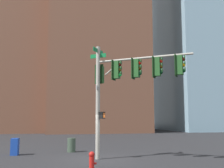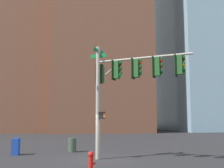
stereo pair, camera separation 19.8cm
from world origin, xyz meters
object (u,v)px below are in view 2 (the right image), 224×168
Objects in this scene: signal_pole_assembly at (124,79)px; litter_bin at (72,145)px; fire_hydrant at (91,161)px; newspaper_box at (16,147)px.

signal_pole_assembly is 6.63m from litter_bin.
fire_hydrant is 7.34m from litter_bin.
signal_pole_assembly reaches higher than fire_hydrant.
fire_hydrant is at bearing -52.88° from newspaper_box.
fire_hydrant is 0.92× the size of litter_bin.
litter_bin is (-0.37, 7.33, 0.00)m from fire_hydrant.
signal_pole_assembly is 5.36m from fire_hydrant.
newspaper_box is (-6.18, 3.71, -3.99)m from signal_pole_assembly.
fire_hydrant is (-2.20, -2.74, -4.04)m from signal_pole_assembly.
newspaper_box is (-3.61, -0.87, 0.05)m from litter_bin.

